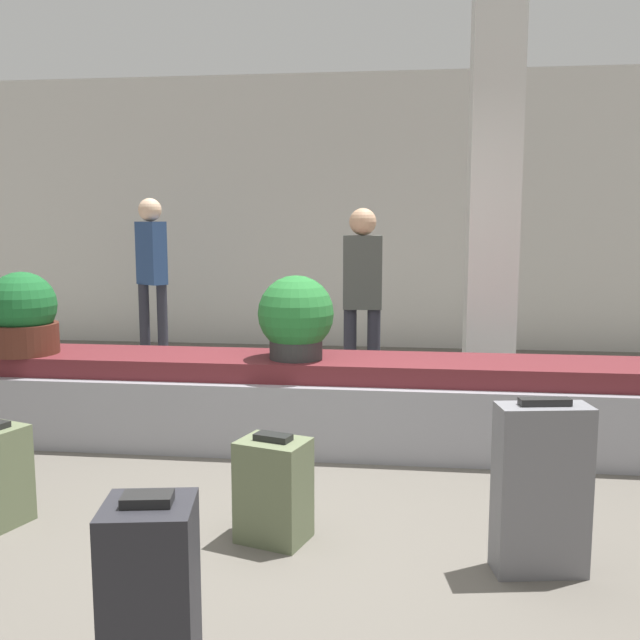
{
  "coord_description": "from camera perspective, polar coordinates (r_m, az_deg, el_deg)",
  "views": [
    {
      "loc": [
        0.57,
        -3.13,
        1.49
      ],
      "look_at": [
        0.0,
        1.5,
        0.85
      ],
      "focal_mm": 40.0,
      "sensor_mm": 36.0,
      "label": 1
    }
  ],
  "objects": [
    {
      "name": "potted_plant_0",
      "position": [
        5.25,
        -22.69,
        0.31
      ],
      "size": [
        0.46,
        0.46,
        0.56
      ],
      "color": "#4C2319",
      "rests_on": "carousel"
    },
    {
      "name": "suitcase_0",
      "position": [
        3.24,
        17.26,
        -12.78
      ],
      "size": [
        0.41,
        0.23,
        0.76
      ],
      "rotation": [
        0.0,
        0.0,
        0.17
      ],
      "color": "slate",
      "rests_on": "ground_plane"
    },
    {
      "name": "pillar",
      "position": [
        5.73,
        13.65,
        8.73
      ],
      "size": [
        0.38,
        0.38,
        3.2
      ],
      "color": "silver",
      "rests_on": "ground_plane"
    },
    {
      "name": "potted_plant_1",
      "position": [
        4.66,
        -1.94,
        0.17
      ],
      "size": [
        0.5,
        0.5,
        0.55
      ],
      "color": "#2D2D2D",
      "rests_on": "carousel"
    },
    {
      "name": "ground_plane",
      "position": [
        3.51,
        -3.15,
        -17.27
      ],
      "size": [
        18.0,
        18.0,
        0.0
      ],
      "primitive_type": "plane",
      "color": "#59544C"
    },
    {
      "name": "suitcase_1",
      "position": [
        2.32,
        -13.33,
        -21.99
      ],
      "size": [
        0.3,
        0.29,
        0.72
      ],
      "rotation": [
        0.0,
        0.0,
        0.17
      ],
      "color": "#232328",
      "rests_on": "ground_plane"
    },
    {
      "name": "traveler_0",
      "position": [
        7.75,
        -13.32,
        4.36
      ],
      "size": [
        0.37,
        0.33,
        1.74
      ],
      "rotation": [
        0.0,
        0.0,
        -0.61
      ],
      "color": "#282833",
      "rests_on": "ground_plane"
    },
    {
      "name": "carousel",
      "position": [
        4.82,
        0.0,
        -6.64
      ],
      "size": [
        7.69,
        0.75,
        0.6
      ],
      "color": "gray",
      "rests_on": "ground_plane"
    },
    {
      "name": "back_wall",
      "position": [
        8.51,
        3.24,
        8.59
      ],
      "size": [
        18.0,
        0.06,
        3.2
      ],
      "color": "beige",
      "rests_on": "ground_plane"
    },
    {
      "name": "suitcase_4",
      "position": [
        3.44,
        -3.73,
        -13.39
      ],
      "size": [
        0.37,
        0.32,
        0.51
      ],
      "rotation": [
        0.0,
        0.0,
        -0.3
      ],
      "color": "#5B6647",
      "rests_on": "ground_plane"
    },
    {
      "name": "traveler_1",
      "position": [
        5.95,
        3.4,
        2.63
      ],
      "size": [
        0.33,
        0.22,
        1.6
      ],
      "rotation": [
        0.0,
        0.0,
        0.08
      ],
      "color": "#282833",
      "rests_on": "ground_plane"
    }
  ]
}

